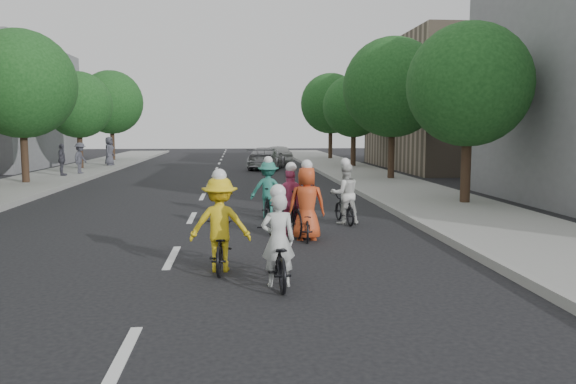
{
  "coord_description": "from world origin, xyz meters",
  "views": [
    {
      "loc": [
        1.32,
        -11.18,
        2.59
      ],
      "look_at": [
        2.57,
        2.61,
        1.0
      ],
      "focal_mm": 35.0,
      "sensor_mm": 36.0,
      "label": 1
    }
  ],
  "objects": [
    {
      "name": "tree_r_3",
      "position": [
        8.8,
        33.6,
        4.52
      ],
      "size": [
        4.8,
        4.8,
        6.93
      ],
      "color": "black",
      "rests_on": "ground"
    },
    {
      "name": "cyclist_4",
      "position": [
        1.0,
        -1.1,
        0.7
      ],
      "size": [
        1.14,
        1.64,
        1.86
      ],
      "rotation": [
        0.0,
        0.0,
        3.09
      ],
      "color": "black",
      "rests_on": "ground"
    },
    {
      "name": "spectator_0",
      "position": [
        -7.06,
        19.74,
        0.98
      ],
      "size": [
        0.82,
        1.17,
        1.65
      ],
      "primitive_type": "imported",
      "rotation": [
        0.0,
        0.0,
        1.36
      ],
      "color": "#454651",
      "rests_on": "sidewalk_left"
    },
    {
      "name": "sidewalk_right",
      "position": [
        8.0,
        10.0,
        0.07
      ],
      "size": [
        4.0,
        80.0,
        0.15
      ],
      "primitive_type": "cube",
      "color": "gray",
      "rests_on": "ground"
    },
    {
      "name": "follow_car_trail",
      "position": [
        4.17,
        28.56,
        0.7
      ],
      "size": [
        2.15,
        4.28,
        1.4
      ],
      "primitive_type": "imported",
      "rotation": [
        0.0,
        0.0,
        3.26
      ],
      "color": "silver",
      "rests_on": "ground"
    },
    {
      "name": "tree_r_1",
      "position": [
        8.8,
        15.6,
        4.52
      ],
      "size": [
        4.8,
        4.8,
        6.93
      ],
      "color": "black",
      "rests_on": "ground"
    },
    {
      "name": "tree_r_0",
      "position": [
        8.8,
        6.6,
        3.96
      ],
      "size": [
        4.0,
        4.0,
        5.97
      ],
      "color": "black",
      "rests_on": "ground"
    },
    {
      "name": "tree_l_5",
      "position": [
        -8.2,
        33.0,
        4.52
      ],
      "size": [
        4.8,
        4.8,
        6.93
      ],
      "color": "black",
      "rests_on": "ground"
    },
    {
      "name": "bldg_se",
      "position": [
        16.0,
        24.0,
        4.0
      ],
      "size": [
        10.0,
        14.0,
        8.0
      ],
      "primitive_type": "cube",
      "color": "gray",
      "rests_on": "ground"
    },
    {
      "name": "spectator_1",
      "position": [
        -7.61,
        18.38,
        0.97
      ],
      "size": [
        0.48,
        0.99,
        1.64
      ],
      "primitive_type": "imported",
      "rotation": [
        0.0,
        0.0,
        1.66
      ],
      "color": "#484854",
      "rests_on": "sidewalk_left"
    },
    {
      "name": "tree_r_2",
      "position": [
        8.8,
        24.6,
        3.96
      ],
      "size": [
        4.0,
        4.0,
        5.97
      ],
      "color": "black",
      "rests_on": "ground"
    },
    {
      "name": "cyclist_0",
      "position": [
        2.91,
        1.59,
        0.67
      ],
      "size": [
        0.88,
        1.55,
        1.87
      ],
      "rotation": [
        0.0,
        0.0,
        3.05
      ],
      "color": "black",
      "rests_on": "ground"
    },
    {
      "name": "curb_left",
      "position": [
        -6.05,
        10.0,
        0.09
      ],
      "size": [
        0.18,
        80.0,
        0.18
      ],
      "primitive_type": "cube",
      "color": "#999993",
      "rests_on": "ground"
    },
    {
      "name": "cyclist_2",
      "position": [
        4.2,
        3.67,
        0.64
      ],
      "size": [
        0.87,
        1.6,
        1.79
      ],
      "rotation": [
        0.0,
        0.0,
        3.27
      ],
      "color": "black",
      "rests_on": "ground"
    },
    {
      "name": "ground",
      "position": [
        0.0,
        0.0,
        0.0
      ],
      "size": [
        120.0,
        120.0,
        0.0
      ],
      "primitive_type": "plane",
      "color": "black",
      "rests_on": "ground"
    },
    {
      "name": "follow_car_lead",
      "position": [
        3.15,
        24.13,
        0.69
      ],
      "size": [
        2.86,
        5.02,
        1.37
      ],
      "primitive_type": "imported",
      "rotation": [
        0.0,
        0.0,
        2.93
      ],
      "color": "#A2A3A7",
      "rests_on": "ground"
    },
    {
      "name": "cyclist_1",
      "position": [
        1.97,
        -2.14,
        0.55
      ],
      "size": [
        0.68,
        1.75,
        1.69
      ],
      "rotation": [
        0.0,
        0.0,
        3.19
      ],
      "color": "black",
      "rests_on": "ground"
    },
    {
      "name": "spectator_2",
      "position": [
        -7.02,
        26.44,
        1.08
      ],
      "size": [
        0.73,
        0.99,
        1.86
      ],
      "primitive_type": "imported",
      "rotation": [
        0.0,
        0.0,
        1.4
      ],
      "color": "#474753",
      "rests_on": "sidewalk_left"
    },
    {
      "name": "tree_l_4",
      "position": [
        -8.2,
        24.0,
        3.96
      ],
      "size": [
        4.0,
        4.0,
        5.97
      ],
      "color": "black",
      "rests_on": "ground"
    },
    {
      "name": "cyclist_5",
      "position": [
        2.59,
        2.08,
        0.66
      ],
      "size": [
        1.01,
        1.94,
        1.78
      ],
      "rotation": [
        0.0,
        0.0,
        3.32
      ],
      "color": "black",
      "rests_on": "ground"
    },
    {
      "name": "cyclist_3",
      "position": [
        2.21,
        4.91,
        0.7
      ],
      "size": [
        1.15,
        1.52,
        1.78
      ],
      "rotation": [
        0.0,
        0.0,
        2.95
      ],
      "color": "black",
      "rests_on": "ground"
    },
    {
      "name": "curb_right",
      "position": [
        6.05,
        10.0,
        0.09
      ],
      "size": [
        0.18,
        80.0,
        0.18
      ],
      "primitive_type": "cube",
      "color": "#999993",
      "rests_on": "ground"
    },
    {
      "name": "tree_l_3",
      "position": [
        -8.2,
        15.0,
        4.52
      ],
      "size": [
        4.8,
        4.8,
        6.93
      ],
      "color": "black",
      "rests_on": "ground"
    }
  ]
}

